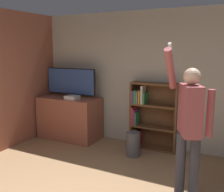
# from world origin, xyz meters

# --- Properties ---
(wall_back) EXTENTS (6.80, 0.09, 2.70)m
(wall_back) POSITION_xyz_m (0.00, 3.21, 1.35)
(wall_back) COLOR #B2AD9E
(wall_back) RESTS_ON ground_plane
(tv_ledge) EXTENTS (1.33, 0.66, 0.91)m
(tv_ledge) POSITION_xyz_m (-1.69, 2.80, 0.46)
(tv_ledge) COLOR #93513D
(tv_ledge) RESTS_ON ground_plane
(television) EXTENTS (1.22, 0.22, 0.63)m
(television) POSITION_xyz_m (-1.69, 2.87, 1.24)
(television) COLOR black
(television) RESTS_ON tv_ledge
(game_console) EXTENTS (0.25, 0.23, 0.08)m
(game_console) POSITION_xyz_m (-1.48, 2.63, 0.96)
(game_console) COLOR silver
(game_console) RESTS_ON tv_ledge
(bookshelf) EXTENTS (0.93, 0.28, 1.32)m
(bookshelf) POSITION_xyz_m (0.08, 3.03, 0.67)
(bookshelf) COLOR brown
(bookshelf) RESTS_ON ground_plane
(person) EXTENTS (0.58, 0.57, 2.04)m
(person) POSITION_xyz_m (1.10, 1.57, 1.05)
(person) COLOR #383842
(person) RESTS_ON ground_plane
(waste_bin) EXTENTS (0.26, 0.26, 0.45)m
(waste_bin) POSITION_xyz_m (-0.05, 2.50, 0.22)
(waste_bin) COLOR #4C4C51
(waste_bin) RESTS_ON ground_plane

